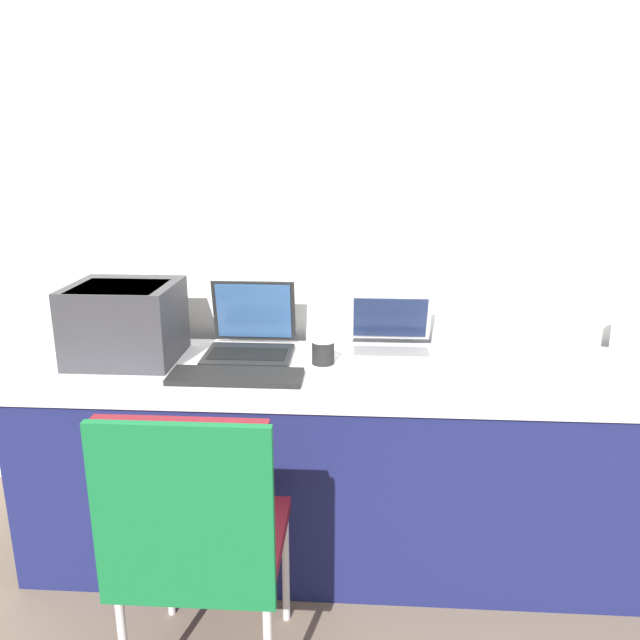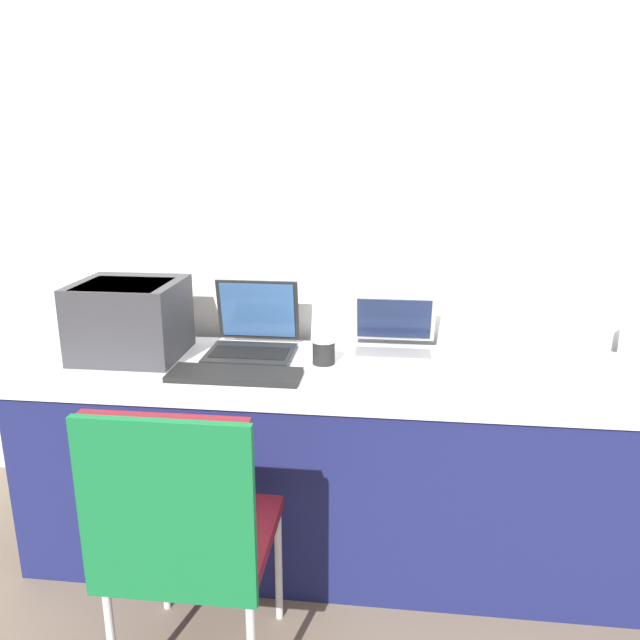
# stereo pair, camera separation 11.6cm
# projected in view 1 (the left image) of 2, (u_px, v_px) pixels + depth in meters

# --- Properties ---
(ground_plane) EXTENTS (14.00, 14.00, 0.00)m
(ground_plane) POSITION_uv_depth(u_px,v_px,m) (348.00, 604.00, 2.13)
(ground_plane) COLOR #6B5B4C
(wall_back) EXTENTS (8.00, 0.05, 2.60)m
(wall_back) POSITION_uv_depth(u_px,v_px,m) (356.00, 199.00, 2.51)
(wall_back) COLOR silver
(wall_back) RESTS_ON ground_plane
(table) EXTENTS (2.35, 0.68, 0.72)m
(table) POSITION_uv_depth(u_px,v_px,m) (351.00, 461.00, 2.35)
(table) COLOR #191E51
(table) RESTS_ON ground_plane
(printer) EXTENTS (0.39, 0.35, 0.29)m
(printer) POSITION_uv_depth(u_px,v_px,m) (125.00, 319.00, 2.33)
(printer) COLOR #333338
(printer) RESTS_ON table
(laptop_left) EXTENTS (0.33, 0.31, 0.27)m
(laptop_left) POSITION_uv_depth(u_px,v_px,m) (250.00, 339.00, 2.43)
(laptop_left) COLOR black
(laptop_left) RESTS_ON table
(laptop_right) EXTENTS (0.33, 0.28, 0.21)m
(laptop_right) POSITION_uv_depth(u_px,v_px,m) (391.00, 340.00, 2.45)
(laptop_right) COLOR #B7B7BC
(laptop_right) RESTS_ON table
(external_keyboard) EXTENTS (0.47, 0.16, 0.02)m
(external_keyboard) POSITION_uv_depth(u_px,v_px,m) (236.00, 377.00, 2.17)
(external_keyboard) COLOR black
(external_keyboard) RESTS_ON table
(coffee_cup) EXTENTS (0.09, 0.09, 0.09)m
(coffee_cup) POSITION_uv_depth(u_px,v_px,m) (323.00, 351.00, 2.32)
(coffee_cup) COLOR black
(coffee_cup) RESTS_ON table
(metal_pitcher) EXTENTS (0.11, 0.11, 0.26)m
(metal_pitcher) POSITION_uv_depth(u_px,v_px,m) (627.00, 329.00, 2.34)
(metal_pitcher) COLOR silver
(metal_pitcher) RESTS_ON table
(chair) EXTENTS (0.44, 0.45, 0.90)m
(chair) POSITION_uv_depth(u_px,v_px,m) (196.00, 528.00, 1.62)
(chair) COLOR maroon
(chair) RESTS_ON ground_plane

